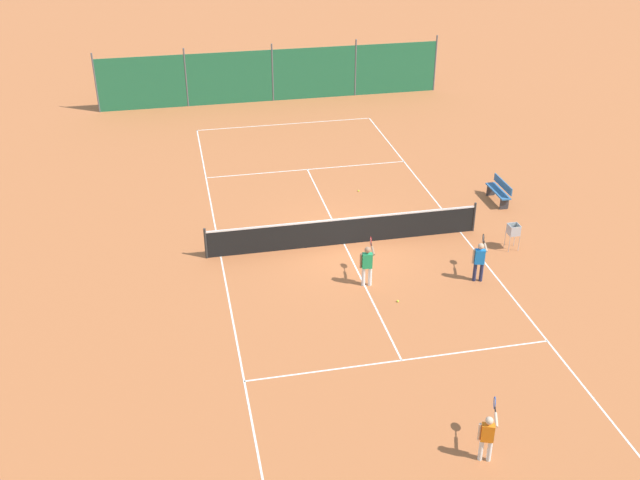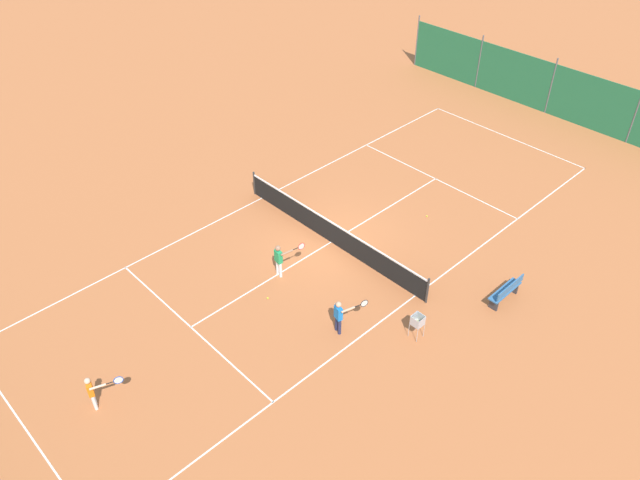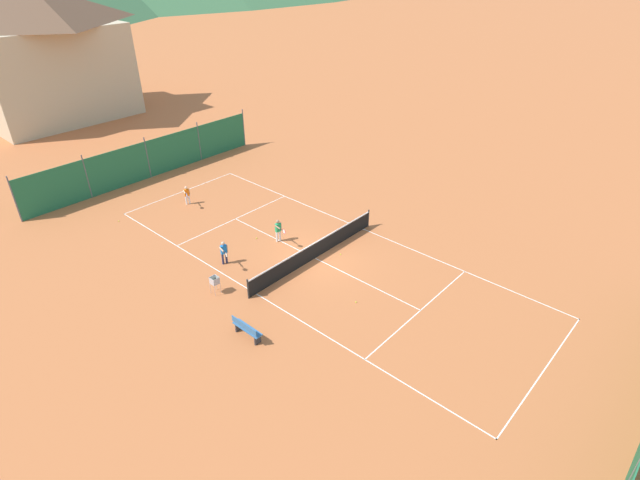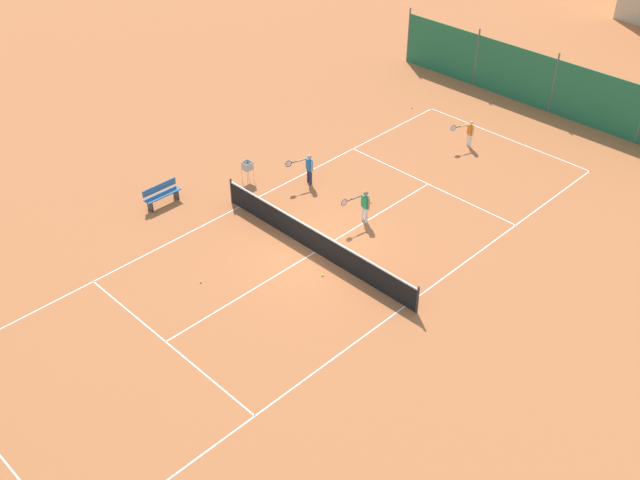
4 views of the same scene
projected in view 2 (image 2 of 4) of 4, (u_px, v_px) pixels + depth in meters
name	position (u px, v px, depth m)	size (l,w,h in m)	color
ground_plane	(331.00, 242.00, 23.65)	(600.00, 600.00, 0.00)	#BC6638
court_line_markings	(331.00, 242.00, 23.65)	(8.25, 23.85, 0.01)	white
tennis_net	(331.00, 232.00, 23.34)	(9.18, 0.08, 1.06)	#2D2D2D
windscreen_fence_near	(551.00, 89.00, 31.29)	(17.28, 0.08, 2.90)	#236B42
player_far_baseline	(93.00, 390.00, 17.31)	(0.68, 0.93, 1.21)	white
player_far_service	(340.00, 314.00, 19.56)	(0.67, 1.01, 1.30)	#23284C
player_near_baseline	(280.00, 258.00, 21.71)	(0.58, 1.05, 1.32)	white
tennis_ball_alley_left	(268.00, 298.00, 21.19)	(0.07, 0.07, 0.07)	#CCE033
tennis_ball_near_corner	(325.00, 220.00, 24.70)	(0.07, 0.07, 0.07)	#CCE033
tennis_ball_by_net_right	(427.00, 216.00, 24.91)	(0.07, 0.07, 0.07)	#CCE033
ball_hopper	(417.00, 322.00, 19.45)	(0.36, 0.36, 0.89)	#B7B7BC
courtside_bench	(506.00, 291.00, 20.85)	(0.36, 1.50, 0.84)	#336699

